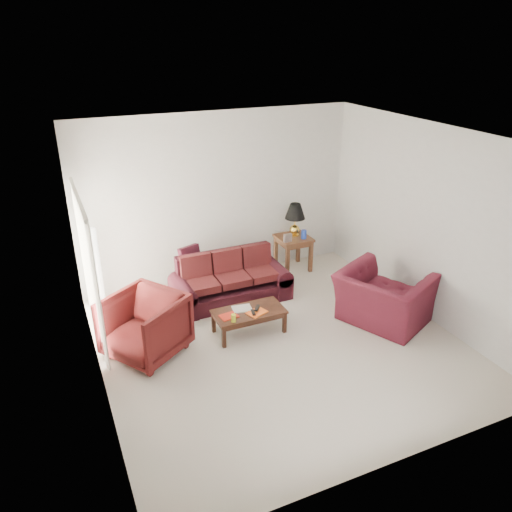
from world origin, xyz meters
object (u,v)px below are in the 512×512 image
Objects in this scene: armchair_left at (145,326)px; coffee_table at (249,321)px; sofa at (231,279)px; floor_lamp at (95,270)px; end_table at (293,253)px; armchair_right at (383,298)px.

armchair_left is 0.93× the size of coffee_table.
sofa is 2.20m from floor_lamp.
end_table is 0.62× the size of coffee_table.
armchair_right is at bearing -40.33° from coffee_table.
sofa reaches higher than end_table.
sofa is at bearing -156.06° from end_table.
armchair_right reaches higher than coffee_table.
coffee_table is (-1.64, -1.71, -0.14)m from end_table.
armchair_right is at bearing 45.19° from armchair_left.
end_table is 0.51× the size of armchair_right.
coffee_table is (-2.03, 0.56, -0.23)m from armchair_right.
armchair_right is (0.38, -2.26, 0.09)m from end_table.
floor_lamp reaches higher than armchair_left.
floor_lamp is at bearing 160.22° from sofa.
armchair_right is 1.20× the size of coffee_table.
armchair_left is 0.78× the size of armchair_right.
floor_lamp is at bearing 160.57° from armchair_left.
armchair_left is at bearing -152.97° from sofa.
end_table is (1.53, 0.68, -0.07)m from sofa.
sofa is 1.53× the size of armchair_right.
floor_lamp reaches higher than end_table.
sofa is at bearing -17.04° from floor_lamp.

